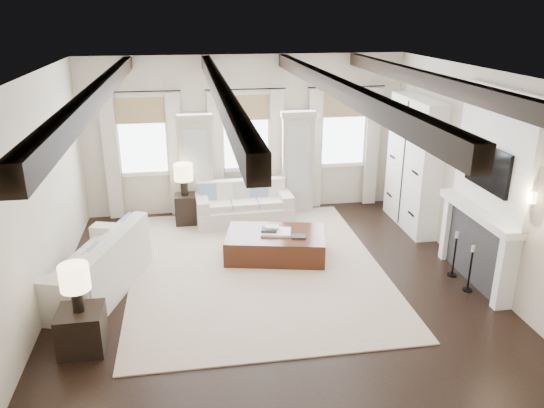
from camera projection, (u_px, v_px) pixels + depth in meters
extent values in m
plane|color=black|center=(276.00, 297.00, 7.88)|extent=(7.50, 7.50, 0.00)
cube|color=beige|center=(246.00, 135.00, 10.80)|extent=(6.50, 0.04, 3.20)
cube|color=beige|center=(364.00, 363.00, 3.86)|extent=(6.50, 0.04, 3.20)
cube|color=beige|center=(29.00, 209.00, 6.84)|extent=(0.04, 7.50, 3.20)
cube|color=beige|center=(493.00, 184.00, 7.82)|extent=(0.04, 7.50, 3.20)
cube|color=white|center=(277.00, 77.00, 6.78)|extent=(6.50, 7.50, 0.04)
cube|color=black|center=(100.00, 91.00, 6.48)|extent=(0.16, 7.40, 0.22)
cube|color=black|center=(219.00, 88.00, 6.70)|extent=(0.16, 7.40, 0.22)
cube|color=black|center=(333.00, 86.00, 6.93)|extent=(0.16, 7.40, 0.22)
cube|color=black|center=(437.00, 83.00, 7.15)|extent=(0.16, 7.40, 0.22)
cube|color=white|center=(143.00, 137.00, 10.45)|extent=(0.90, 0.03, 1.45)
cube|color=#967D51|center=(140.00, 111.00, 10.21)|extent=(0.94, 0.04, 0.50)
cube|color=beige|center=(112.00, 158.00, 10.39)|extent=(0.28, 0.08, 2.50)
cube|color=beige|center=(176.00, 156.00, 10.58)|extent=(0.28, 0.08, 2.50)
cylinder|color=black|center=(138.00, 92.00, 10.03)|extent=(1.60, 0.02, 0.02)
cube|color=white|center=(246.00, 133.00, 10.76)|extent=(0.90, 0.03, 1.45)
cube|color=#967D51|center=(246.00, 108.00, 10.52)|extent=(0.94, 0.04, 0.50)
cube|color=beige|center=(216.00, 154.00, 10.70)|extent=(0.28, 0.08, 2.50)
cube|color=beige|center=(277.00, 151.00, 10.89)|extent=(0.28, 0.08, 2.50)
cylinder|color=black|center=(246.00, 89.00, 10.34)|extent=(1.60, 0.02, 0.02)
cube|color=white|center=(343.00, 130.00, 11.07)|extent=(0.90, 0.03, 1.45)
cube|color=#967D51|center=(345.00, 105.00, 10.83)|extent=(0.94, 0.04, 0.50)
cube|color=beige|center=(315.00, 150.00, 11.01)|extent=(0.28, 0.08, 2.50)
cube|color=beige|center=(372.00, 147.00, 11.20)|extent=(0.28, 0.08, 2.50)
cylinder|color=black|center=(347.00, 87.00, 10.65)|extent=(1.60, 0.02, 0.02)
cube|color=#B8B2A4|center=(197.00, 169.00, 10.65)|extent=(0.64, 0.38, 2.00)
cube|color=#B2B7BA|center=(197.00, 164.00, 10.41)|extent=(0.48, 0.02, 1.40)
cube|color=#B8B2A4|center=(194.00, 116.00, 10.28)|extent=(0.70, 0.42, 0.12)
cube|color=#B8B2A4|center=(297.00, 164.00, 10.96)|extent=(0.64, 0.38, 2.00)
cube|color=#B2B7BA|center=(299.00, 160.00, 10.72)|extent=(0.48, 0.02, 1.40)
cube|color=#B8B2A4|center=(297.00, 113.00, 10.59)|extent=(0.70, 0.42, 0.12)
cube|color=#272729|center=(478.00, 249.00, 8.17)|extent=(0.18, 1.50, 1.10)
cube|color=black|center=(475.00, 257.00, 8.22)|extent=(0.10, 0.90, 0.70)
cube|color=white|center=(506.00, 273.00, 7.40)|extent=(0.26, 0.14, 1.10)
cube|color=white|center=(451.00, 228.00, 8.92)|extent=(0.26, 0.14, 1.10)
cube|color=white|center=(479.00, 212.00, 7.95)|extent=(0.32, 1.90, 0.12)
cube|color=white|center=(495.00, 151.00, 7.64)|extent=(0.10, 1.90, 1.80)
cube|color=black|center=(488.00, 168.00, 7.71)|extent=(0.07, 1.10, 0.64)
cylinder|color=#FFD899|center=(533.00, 198.00, 6.78)|extent=(0.10, 0.10, 0.14)
cube|color=silver|center=(413.00, 164.00, 10.09)|extent=(0.40, 1.70, 2.50)
cube|color=black|center=(403.00, 164.00, 10.05)|extent=(0.01, 0.02, 2.40)
cube|color=#C4B19A|center=(256.00, 267.00, 8.78)|extent=(4.04, 5.06, 0.02)
cube|color=beige|center=(244.00, 214.00, 10.56)|extent=(1.91, 0.92, 0.36)
cube|color=beige|center=(241.00, 190.00, 10.72)|extent=(1.79, 0.27, 0.45)
cube|color=beige|center=(202.00, 203.00, 10.30)|extent=(0.26, 0.81, 0.23)
cube|color=beige|center=(284.00, 197.00, 10.61)|extent=(0.26, 0.81, 0.23)
cube|color=beige|center=(218.00, 205.00, 10.34)|extent=(0.52, 0.56, 0.13)
cube|color=beige|center=(244.00, 204.00, 10.43)|extent=(0.52, 0.56, 0.13)
cube|color=beige|center=(270.00, 202.00, 10.53)|extent=(0.52, 0.56, 0.13)
cube|color=#6481A4|center=(209.00, 193.00, 10.44)|extent=(0.38, 0.21, 0.39)
cube|color=silver|center=(226.00, 192.00, 10.51)|extent=(0.38, 0.21, 0.39)
cube|color=beige|center=(242.00, 191.00, 10.57)|extent=(0.38, 0.21, 0.39)
cube|color=#6481A4|center=(259.00, 190.00, 10.63)|extent=(0.38, 0.21, 0.39)
cube|color=silver|center=(275.00, 189.00, 10.70)|extent=(0.38, 0.21, 0.39)
cube|color=beige|center=(96.00, 278.00, 7.99)|extent=(1.58, 2.33, 0.41)
cube|color=beige|center=(116.00, 252.00, 7.78)|extent=(0.84, 2.01, 0.51)
cube|color=beige|center=(119.00, 233.00, 8.74)|extent=(0.95, 0.53, 0.26)
cube|color=beige|center=(60.00, 289.00, 7.00)|extent=(0.95, 0.53, 0.26)
cube|color=beige|center=(108.00, 245.00, 8.45)|extent=(0.76, 0.73, 0.14)
cube|color=beige|center=(90.00, 262.00, 7.90)|extent=(0.76, 0.73, 0.14)
cube|color=beige|center=(70.00, 281.00, 7.35)|extent=(0.76, 0.73, 0.14)
cube|color=#6481A4|center=(126.00, 230.00, 8.50)|extent=(0.34, 0.48, 0.44)
cube|color=silver|center=(115.00, 239.00, 8.15)|extent=(0.34, 0.48, 0.44)
cube|color=beige|center=(104.00, 250.00, 7.79)|extent=(0.34, 0.48, 0.44)
cube|color=#6481A4|center=(92.00, 261.00, 7.44)|extent=(0.34, 0.48, 0.44)
cube|color=silver|center=(79.00, 274.00, 7.08)|extent=(0.34, 0.48, 0.44)
cube|color=black|center=(276.00, 245.00, 9.08)|extent=(1.85, 1.37, 0.44)
cube|color=white|center=(276.00, 232.00, 9.01)|extent=(0.57, 0.48, 0.04)
cube|color=#262628|center=(269.00, 230.00, 9.00)|extent=(0.30, 0.25, 0.04)
cube|color=beige|center=(273.00, 227.00, 9.02)|extent=(0.25, 0.21, 0.03)
cube|color=#262628|center=(299.00, 236.00, 8.85)|extent=(0.27, 0.23, 0.03)
cube|color=black|center=(82.00, 330.00, 6.58)|extent=(0.55, 0.55, 0.55)
cylinder|color=black|center=(78.00, 300.00, 6.44)|extent=(0.14, 0.14, 0.30)
cylinder|color=#F9D89E|center=(74.00, 277.00, 6.33)|extent=(0.36, 0.36, 0.32)
cube|color=black|center=(186.00, 209.00, 10.45)|extent=(0.40, 0.40, 0.61)
cylinder|color=black|center=(184.00, 188.00, 10.30)|extent=(0.14, 0.14, 0.30)
cylinder|color=#F9D89E|center=(183.00, 172.00, 10.19)|extent=(0.36, 0.36, 0.32)
cylinder|color=black|center=(467.00, 290.00, 8.05)|extent=(0.15, 0.15, 0.02)
cylinder|color=black|center=(470.00, 271.00, 7.94)|extent=(0.03, 0.03, 0.66)
cylinder|color=beige|center=(473.00, 249.00, 7.81)|extent=(0.06, 0.06, 0.09)
cylinder|color=black|center=(452.00, 275.00, 8.51)|extent=(0.15, 0.15, 0.02)
cylinder|color=black|center=(454.00, 256.00, 8.40)|extent=(0.03, 0.03, 0.67)
cylinder|color=beige|center=(457.00, 235.00, 8.27)|extent=(0.06, 0.06, 0.10)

